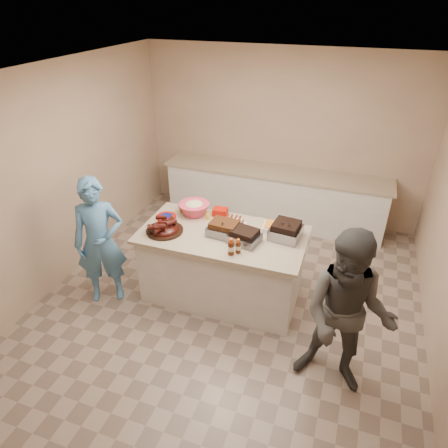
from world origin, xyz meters
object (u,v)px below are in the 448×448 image
(bbq_bottle_a, at_px, (231,254))
(mustard_bottle, at_px, (208,220))
(coleslaw_bowl, at_px, (195,214))
(guest_gray, at_px, (334,380))
(rib_platter, at_px, (165,231))
(guest_blue, at_px, (110,295))
(bbq_bottle_b, at_px, (238,253))
(plastic_cup, at_px, (183,212))
(island, at_px, (223,294))
(roasting_pan, at_px, (285,237))

(bbq_bottle_a, height_order, mustard_bottle, bbq_bottle_a)
(coleslaw_bowl, distance_m, guest_gray, 2.47)
(rib_platter, bearing_deg, guest_blue, -155.40)
(rib_platter, height_order, mustard_bottle, rib_platter)
(bbq_bottle_b, relative_size, plastic_cup, 1.55)
(bbq_bottle_b, bearing_deg, rib_platter, 172.36)
(island, distance_m, plastic_cup, 1.17)
(bbq_bottle_a, relative_size, mustard_bottle, 1.85)
(rib_platter, relative_size, roasting_pan, 1.32)
(plastic_cup, bearing_deg, roasting_pan, -6.83)
(mustard_bottle, xyz_separation_m, plastic_cup, (-0.38, 0.08, 0.00))
(coleslaw_bowl, distance_m, bbq_bottle_a, 0.99)
(roasting_pan, bearing_deg, island, -161.25)
(rib_platter, relative_size, bbq_bottle_a, 2.21)
(roasting_pan, distance_m, bbq_bottle_a, 0.71)
(rib_platter, distance_m, bbq_bottle_b, 0.96)
(plastic_cup, bearing_deg, bbq_bottle_a, -37.98)
(roasting_pan, height_order, plastic_cup, roasting_pan)
(coleslaw_bowl, height_order, bbq_bottle_b, coleslaw_bowl)
(roasting_pan, relative_size, mustard_bottle, 3.10)
(roasting_pan, relative_size, bbq_bottle_b, 1.95)
(mustard_bottle, height_order, plastic_cup, plastic_cup)
(mustard_bottle, bearing_deg, roasting_pan, -4.93)
(bbq_bottle_b, bearing_deg, guest_gray, -24.39)
(coleslaw_bowl, bearing_deg, mustard_bottle, -17.32)
(rib_platter, height_order, plastic_cup, rib_platter)
(rib_platter, bearing_deg, island, 15.70)
(roasting_pan, height_order, guest_blue, roasting_pan)
(roasting_pan, xyz_separation_m, guest_gray, (0.78, -1.01, -0.92))
(coleslaw_bowl, bearing_deg, guest_blue, -136.73)
(coleslaw_bowl, distance_m, plastic_cup, 0.17)
(plastic_cup, bearing_deg, island, -26.18)
(mustard_bottle, distance_m, plastic_cup, 0.39)
(plastic_cup, bearing_deg, rib_platter, -89.79)
(guest_blue, distance_m, guest_gray, 2.86)
(bbq_bottle_b, height_order, guest_gray, bbq_bottle_b)
(rib_platter, relative_size, guest_blue, 0.27)
(coleslaw_bowl, relative_size, guest_blue, 0.24)
(coleslaw_bowl, height_order, mustard_bottle, coleslaw_bowl)
(rib_platter, relative_size, guest_gray, 0.26)
(rib_platter, xyz_separation_m, bbq_bottle_b, (0.95, -0.13, 0.00))
(guest_blue, bearing_deg, roasting_pan, -12.22)
(bbq_bottle_a, xyz_separation_m, guest_blue, (-1.58, -0.13, -0.92))
(roasting_pan, xyz_separation_m, bbq_bottle_a, (-0.48, -0.53, 0.00))
(plastic_cup, bearing_deg, guest_blue, -130.03)
(rib_platter, bearing_deg, mustard_bottle, 48.86)
(mustard_bottle, distance_m, guest_blue, 1.60)
(island, xyz_separation_m, roasting_pan, (0.71, 0.16, 0.92))
(plastic_cup, distance_m, guest_gray, 2.61)
(bbq_bottle_a, xyz_separation_m, plastic_cup, (-0.89, 0.69, 0.00))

